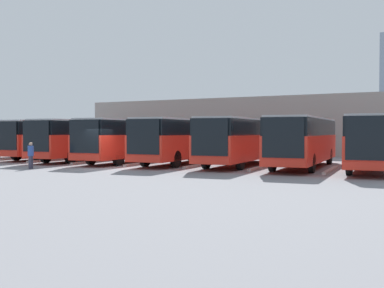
# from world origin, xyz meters

# --- Properties ---
(ground_plane) EXTENTS (600.00, 600.00, 0.00)m
(ground_plane) POSITION_xyz_m (0.00, 0.00, 0.00)
(ground_plane) COLOR gray
(bus_0) EXTENTS (3.95, 12.50, 3.23)m
(bus_0) POSITION_xyz_m (-15.21, -6.66, 1.81)
(bus_0) COLOR red
(bus_0) RESTS_ON ground_plane
(curb_divider_0) EXTENTS (0.89, 5.57, 0.15)m
(curb_divider_0) POSITION_xyz_m (-13.04, -4.84, 0.07)
(curb_divider_0) COLOR #B2B2AD
(curb_divider_0) RESTS_ON ground_plane
(bus_1) EXTENTS (3.95, 12.50, 3.23)m
(bus_1) POSITION_xyz_m (-10.87, -6.68, 1.81)
(bus_1) COLOR red
(bus_1) RESTS_ON ground_plane
(curb_divider_1) EXTENTS (0.89, 5.57, 0.15)m
(curb_divider_1) POSITION_xyz_m (-8.69, -4.86, 0.07)
(curb_divider_1) COLOR #B2B2AD
(curb_divider_1) RESTS_ON ground_plane
(bus_2) EXTENTS (3.95, 12.50, 3.23)m
(bus_2) POSITION_xyz_m (-6.52, -6.63, 1.81)
(bus_2) COLOR red
(bus_2) RESTS_ON ground_plane
(curb_divider_2) EXTENTS (0.89, 5.57, 0.15)m
(curb_divider_2) POSITION_xyz_m (-4.35, -4.81, 0.07)
(curb_divider_2) COLOR #B2B2AD
(curb_divider_2) RESTS_ON ground_plane
(bus_3) EXTENTS (3.95, 12.50, 3.23)m
(bus_3) POSITION_xyz_m (-2.18, -6.19, 1.81)
(bus_3) COLOR red
(bus_3) RESTS_ON ground_plane
(curb_divider_3) EXTENTS (0.89, 5.57, 0.15)m
(curb_divider_3) POSITION_xyz_m (-0.00, -4.37, 0.07)
(curb_divider_3) COLOR #B2B2AD
(curb_divider_3) RESTS_ON ground_plane
(bus_4) EXTENTS (3.95, 12.50, 3.23)m
(bus_4) POSITION_xyz_m (2.17, -5.78, 1.81)
(bus_4) COLOR red
(bus_4) RESTS_ON ground_plane
(curb_divider_4) EXTENTS (0.89, 5.57, 0.15)m
(curb_divider_4) POSITION_xyz_m (4.35, -3.96, 0.07)
(curb_divider_4) COLOR #B2B2AD
(curb_divider_4) RESTS_ON ground_plane
(bus_5) EXTENTS (3.95, 12.50, 3.23)m
(bus_5) POSITION_xyz_m (6.52, -5.71, 1.81)
(bus_5) COLOR red
(bus_5) RESTS_ON ground_plane
(curb_divider_5) EXTENTS (0.89, 5.57, 0.15)m
(curb_divider_5) POSITION_xyz_m (8.69, -3.89, 0.07)
(curb_divider_5) COLOR #B2B2AD
(curb_divider_5) RESTS_ON ground_plane
(bus_6) EXTENTS (3.95, 12.50, 3.23)m
(bus_6) POSITION_xyz_m (10.86, -6.67, 1.81)
(bus_6) COLOR red
(bus_6) RESTS_ON ground_plane
(curb_divider_6) EXTENTS (0.89, 5.57, 0.15)m
(curb_divider_6) POSITION_xyz_m (13.04, -4.86, 0.07)
(curb_divider_6) COLOR #B2B2AD
(curb_divider_6) RESTS_ON ground_plane
(bus_7) EXTENTS (3.95, 12.50, 3.23)m
(bus_7) POSITION_xyz_m (15.21, -6.00, 1.81)
(bus_7) COLOR red
(bus_7) RESTS_ON ground_plane
(pedestrian) EXTENTS (0.48, 0.48, 1.66)m
(pedestrian) POSITION_xyz_m (3.77, 2.63, 0.89)
(pedestrian) COLOR #38384C
(pedestrian) RESTS_ON ground_plane
(station_building) EXTENTS (38.13, 12.94, 5.81)m
(station_building) POSITION_xyz_m (0.00, -25.86, 2.94)
(station_building) COLOR gray
(station_building) RESTS_ON ground_plane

